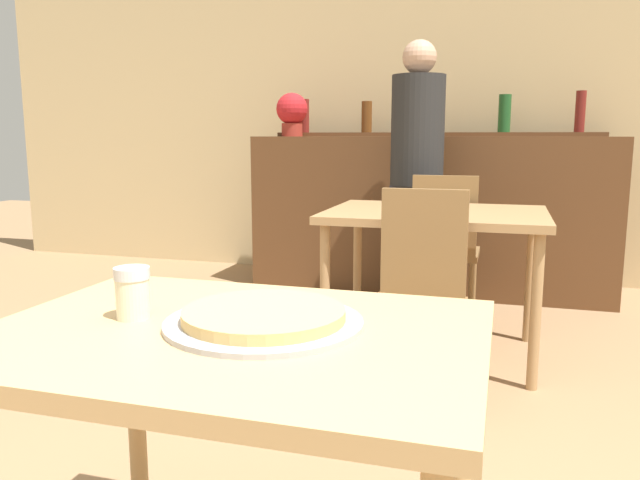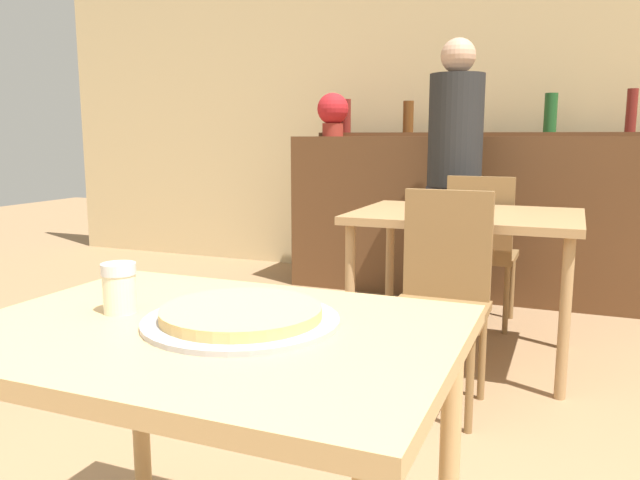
% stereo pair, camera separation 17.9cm
% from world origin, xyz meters
% --- Properties ---
extents(wall_back, '(8.00, 0.05, 2.80)m').
position_xyz_m(wall_back, '(0.00, 4.00, 1.40)').
color(wall_back, '#D1B784').
rests_on(wall_back, ground_plane).
extents(dining_table_near, '(1.04, 0.77, 0.75)m').
position_xyz_m(dining_table_near, '(0.00, 0.00, 0.66)').
color(dining_table_near, tan).
rests_on(dining_table_near, ground_plane).
extents(dining_table_far, '(1.11, 0.83, 0.77)m').
position_xyz_m(dining_table_far, '(0.20, 2.09, 0.68)').
color(dining_table_far, '#A87F51').
rests_on(dining_table_far, ground_plane).
extents(bar_counter, '(2.60, 0.56, 1.14)m').
position_xyz_m(bar_counter, '(0.00, 3.49, 0.57)').
color(bar_counter, brown).
rests_on(bar_counter, ground_plane).
extents(bar_back_shelf, '(2.39, 0.24, 0.32)m').
position_xyz_m(bar_back_shelf, '(-0.01, 3.63, 1.21)').
color(bar_back_shelf, brown).
rests_on(bar_back_shelf, bar_counter).
extents(chair_far_side_front, '(0.40, 0.40, 0.92)m').
position_xyz_m(chair_far_side_front, '(0.20, 1.50, 0.52)').
color(chair_far_side_front, olive).
rests_on(chair_far_side_front, ground_plane).
extents(chair_far_side_back, '(0.40, 0.40, 0.92)m').
position_xyz_m(chair_far_side_back, '(0.20, 2.67, 0.52)').
color(chair_far_side_back, olive).
rests_on(chair_far_side_back, ground_plane).
extents(pizza_tray, '(0.42, 0.42, 0.04)m').
position_xyz_m(pizza_tray, '(0.05, 0.04, 0.77)').
color(pizza_tray, '#A3A3A8').
rests_on(pizza_tray, dining_table_near).
extents(cheese_shaker, '(0.08, 0.08, 0.11)m').
position_xyz_m(cheese_shaker, '(-0.24, 0.01, 0.81)').
color(cheese_shaker, beige).
rests_on(cheese_shaker, dining_table_near).
extents(person_standing, '(0.34, 0.34, 1.74)m').
position_xyz_m(person_standing, '(-0.02, 2.91, 0.95)').
color(person_standing, '#2D2D38').
rests_on(person_standing, ground_plane).
extents(potted_plant, '(0.24, 0.24, 0.33)m').
position_xyz_m(potted_plant, '(-1.05, 3.44, 1.33)').
color(potted_plant, maroon).
rests_on(potted_plant, bar_counter).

